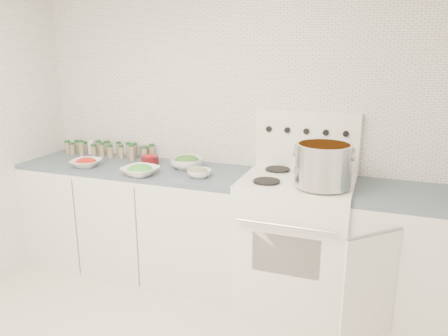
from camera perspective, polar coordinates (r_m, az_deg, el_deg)
room_walls at (r=2.00m, az=-10.00°, el=8.14°), size 3.54×3.04×2.52m
counter_left at (r=3.68m, az=-11.16°, el=-6.50°), size 1.85×0.62×0.90m
stove at (r=3.22m, az=9.31°, el=-8.77°), size 0.76×0.70×1.36m
counter_right at (r=3.21m, az=24.07°, el=-10.96°), size 0.89×0.91×0.90m
stock_pot at (r=2.85m, az=12.84°, el=0.59°), size 0.38×0.36×0.27m
bowl_tomato at (r=3.61m, az=-17.56°, el=0.68°), size 0.26×0.26×0.08m
bowl_snowpea at (r=3.26m, az=-10.90°, el=-0.31°), size 0.30×0.30×0.09m
bowl_broccoli at (r=3.40m, az=-4.89°, el=0.78°), size 0.31×0.31×0.11m
bowl_zucchini at (r=3.17m, az=-3.26°, el=-0.61°), size 0.22×0.22×0.07m
bowl_pepper at (r=3.56m, az=-9.65°, el=1.13°), size 0.14×0.14×0.08m
salt_canister at (r=4.04m, az=-16.96°, el=2.64°), size 0.06×0.06×0.12m
tin_can at (r=3.78m, az=-10.28°, el=2.13°), size 0.10×0.10×0.11m
spice_cluster at (r=3.90m, az=-14.93°, el=2.38°), size 0.85×0.15×0.14m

